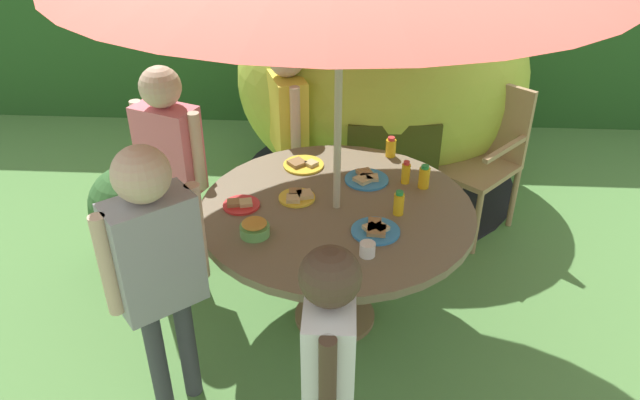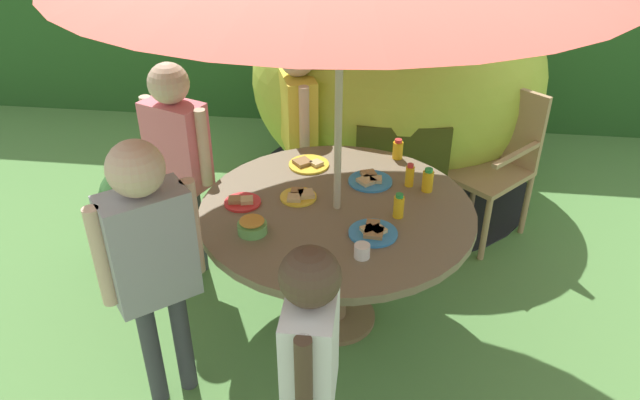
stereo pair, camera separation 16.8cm
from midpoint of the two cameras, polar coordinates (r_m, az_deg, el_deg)
ground_plane at (r=3.54m, az=2.79°, el=-11.10°), size 10.00×10.00×0.02m
hedge_backdrop at (r=5.84m, az=5.50°, el=15.91°), size 9.00×0.70×1.65m
garden_table at (r=3.13m, az=3.09°, el=-2.32°), size 1.40×1.40×0.74m
wooden_chair at (r=4.16m, az=17.23°, el=3.95°), size 0.67×0.68×0.99m
dome_tent at (r=4.52m, az=8.29°, el=10.93°), size 2.28×2.28×1.65m
potted_plant at (r=3.97m, az=-15.27°, el=-0.29°), size 0.50×0.50×0.65m
child_in_yellow_shirt at (r=3.92m, az=-0.79°, el=8.13°), size 0.29×0.42×1.30m
child_in_pink_shirt at (r=3.53m, az=-11.93°, el=5.04°), size 0.42×0.31×1.33m
child_in_grey_shirt at (r=2.65m, az=-13.93°, el=-4.36°), size 0.40×0.38×1.37m
child_in_white_shirt at (r=2.23m, az=1.35°, el=-14.11°), size 0.21×0.42×1.24m
snack_bowl at (r=2.88m, az=-4.72°, el=-2.44°), size 0.14×0.14×0.08m
plate_far_right at (r=3.45m, az=0.30°, el=3.37°), size 0.23×0.23×0.03m
plate_near_right at (r=3.14m, az=-0.46°, el=0.36°), size 0.19×0.19×0.03m
plate_center_back at (r=3.31m, az=6.16°, el=1.84°), size 0.24×0.24×0.03m
plate_far_left at (r=3.12m, az=-5.78°, el=-0.18°), size 0.19×0.19×0.03m
plate_center_front at (r=2.89m, az=6.66°, el=-3.00°), size 0.23×0.23×0.03m
juice_bottle_near_left at (r=3.28m, az=9.85°, el=2.25°), size 0.05×0.05×0.13m
juice_bottle_mid_left at (r=3.55m, az=8.64°, el=4.68°), size 0.06×0.06×0.12m
juice_bottle_mid_right at (r=3.01m, az=8.97°, el=-0.60°), size 0.05×0.05×0.13m
juice_bottle_front_edge at (r=3.25m, az=11.52°, el=1.78°), size 0.06×0.06×0.13m
cup_near at (r=2.72m, az=5.72°, el=-4.81°), size 0.07×0.07×0.07m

